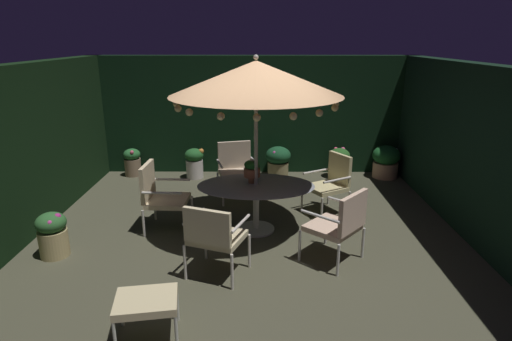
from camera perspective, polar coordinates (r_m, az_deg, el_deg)
ground_plane at (r=6.21m, az=-0.96°, el=-9.28°), size 6.80×7.05×0.02m
hedge_backdrop_rear at (r=9.05m, az=-0.52°, el=7.50°), size 6.80×0.30×2.44m
hedge_backdrop_left at (r=6.68m, az=-30.13°, el=1.53°), size 0.30×7.05×2.44m
hedge_backdrop_right at (r=6.55m, az=28.75°, el=1.46°), size 0.30×7.05×2.44m
patio_dining_table at (r=6.25m, az=-0.00°, el=-3.02°), size 1.72×1.17×0.72m
patio_umbrella at (r=5.88m, az=-0.00°, el=12.25°), size 2.40×2.40×2.56m
centerpiece_planter at (r=6.23m, az=-0.55°, el=0.19°), size 0.24×0.24×0.37m
patio_chair_north at (r=6.48m, az=-12.79°, el=-3.01°), size 0.66×0.66×1.02m
patio_chair_northeast at (r=5.07m, az=-5.70°, el=-8.52°), size 0.79×0.75×0.94m
patio_chair_east at (r=5.49m, az=11.23°, el=-6.79°), size 0.87×0.88×0.97m
patio_chair_southeast at (r=7.05m, az=10.08°, el=-1.35°), size 0.79×0.77×0.97m
patio_chair_south at (r=7.57m, az=-2.68°, el=0.56°), size 0.77×0.70×1.01m
ottoman_footrest at (r=4.33m, az=-14.52°, el=-16.83°), size 0.65×0.55×0.43m
potted_plant_right_near at (r=8.80m, az=-1.95°, el=1.15°), size 0.40×0.40×0.59m
potted_plant_back_center at (r=8.82m, az=-8.27°, el=1.11°), size 0.40×0.38×0.62m
potted_plant_right_far at (r=8.89m, az=2.98°, el=1.42°), size 0.52×0.52×0.62m
potted_plant_left_far at (r=9.15m, az=17.05°, el=1.24°), size 0.56×0.56×0.67m
potted_plant_front_corner at (r=6.23m, az=-25.67°, el=-7.64°), size 0.39×0.39×0.61m
potted_plant_back_right at (r=8.92m, az=11.09°, el=1.16°), size 0.43×0.43×0.62m
potted_plant_left_near at (r=9.25m, az=-16.26°, el=1.15°), size 0.35×0.35×0.58m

